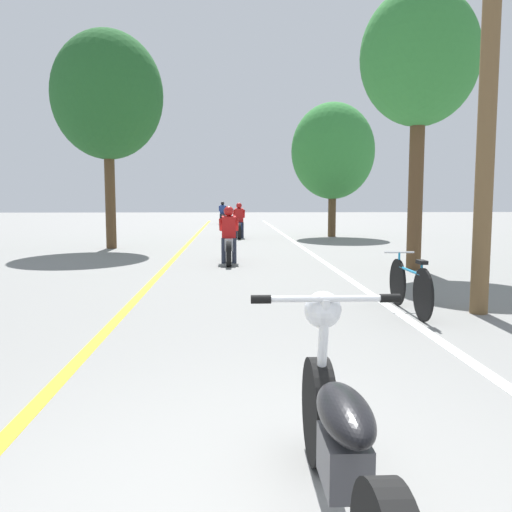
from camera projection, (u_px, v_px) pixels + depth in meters
lane_stripe_center at (175, 258)px, 14.37m from camera, size 0.14×48.00×0.01m
lane_stripe_edge at (317, 257)px, 14.55m from camera, size 0.14×48.00×0.01m
utility_pole at (490, 52)px, 7.11m from camera, size 1.10×0.24×6.81m
roadside_tree_right_near at (420, 60)px, 11.61m from camera, size 2.56×2.30×6.07m
roadside_tree_right_far at (333, 151)px, 22.18m from camera, size 3.41×3.07×5.48m
roadside_tree_left at (107, 96)px, 16.71m from camera, size 3.43×3.09×6.74m
motorcycle_foreground at (342, 444)px, 2.56m from camera, size 0.82×2.06×1.06m
motorcycle_rider_lead at (229, 241)px, 13.24m from camera, size 0.50×2.02×1.39m
motorcycle_rider_mid at (239, 225)px, 21.67m from camera, size 0.50×2.02×1.41m
motorcycle_rider_far at (223, 216)px, 33.45m from camera, size 0.50×1.99×1.39m
bicycle_parked at (410, 286)px, 7.48m from camera, size 0.44×1.76×0.81m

